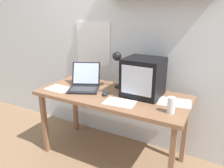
% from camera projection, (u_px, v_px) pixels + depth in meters
% --- Properties ---
extents(ground_plane, '(12.00, 12.00, 0.00)m').
position_uv_depth(ground_plane, '(112.00, 155.00, 2.40)').
color(ground_plane, '#8E6D4F').
extents(back_wall, '(5.60, 0.24, 2.60)m').
position_uv_depth(back_wall, '(132.00, 30.00, 2.33)').
color(back_wall, silver).
rests_on(back_wall, ground_plane).
extents(corner_desk, '(1.50, 0.66, 0.73)m').
position_uv_depth(corner_desk, '(112.00, 100.00, 2.18)').
color(corner_desk, '#8C6244').
rests_on(corner_desk, ground_plane).
extents(crt_monitor, '(0.36, 0.35, 0.36)m').
position_uv_depth(crt_monitor, '(143.00, 77.00, 2.07)').
color(crt_monitor, black).
rests_on(crt_monitor, corner_desk).
extents(laptop, '(0.42, 0.45, 0.25)m').
position_uv_depth(laptop, '(85.00, 82.00, 2.30)').
color(laptop, black).
rests_on(laptop, corner_desk).
extents(desk_lamp, '(0.10, 0.15, 0.39)m').
position_uv_depth(desk_lamp, '(118.00, 62.00, 2.22)').
color(desk_lamp, black).
rests_on(desk_lamp, corner_desk).
extents(juice_glass, '(0.06, 0.06, 0.13)m').
position_uv_depth(juice_glass, '(171.00, 106.00, 1.74)').
color(juice_glass, white).
rests_on(juice_glass, corner_desk).
extents(computer_mouse, '(0.09, 0.12, 0.03)m').
position_uv_depth(computer_mouse, '(105.00, 93.00, 2.12)').
color(computer_mouse, '#232326').
rests_on(computer_mouse, corner_desk).
extents(open_notebook, '(0.22, 0.18, 0.00)m').
position_uv_depth(open_notebook, '(85.00, 82.00, 2.51)').
color(open_notebook, white).
rests_on(open_notebook, corner_desk).
extents(loose_paper_near_laptop, '(0.26, 0.20, 0.00)m').
position_uv_depth(loose_paper_near_laptop, '(59.00, 89.00, 2.29)').
color(loose_paper_near_laptop, white).
rests_on(loose_paper_near_laptop, corner_desk).
extents(loose_paper_near_monitor, '(0.31, 0.25, 0.00)m').
position_uv_depth(loose_paper_near_monitor, '(175.00, 102.00, 1.95)').
color(loose_paper_near_monitor, white).
rests_on(loose_paper_near_monitor, corner_desk).
extents(printed_handout, '(0.29, 0.20, 0.00)m').
position_uv_depth(printed_handout, '(120.00, 102.00, 1.95)').
color(printed_handout, white).
rests_on(printed_handout, corner_desk).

